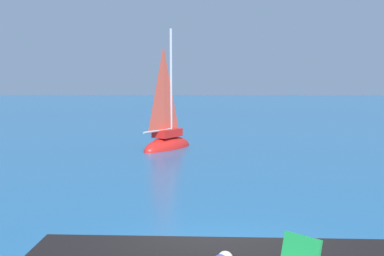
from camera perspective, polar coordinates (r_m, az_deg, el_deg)
The scene contains 1 object.
sailboat_near at distance 22.46m, azimuth -3.00°, elevation -1.62°, with size 2.70×3.31×6.16m.
Camera 1 is at (-0.27, -8.25, 3.37)m, focal length 44.50 mm.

